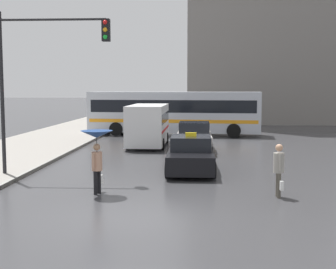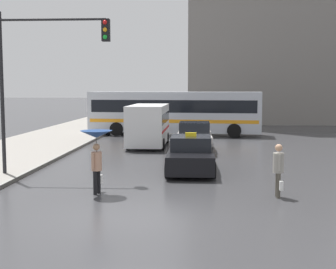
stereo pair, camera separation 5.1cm
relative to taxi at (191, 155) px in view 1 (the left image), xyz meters
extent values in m
plane|color=#38383A|center=(-1.39, -6.90, -0.65)|extent=(300.00, 300.00, 0.00)
cube|color=black|center=(0.00, -0.05, -0.14)|extent=(1.80, 4.18, 0.70)
cube|color=black|center=(0.00, 0.16, 0.49)|extent=(1.58, 1.88, 0.55)
cylinder|color=black|center=(0.85, -1.34, -0.35)|extent=(0.20, 0.60, 0.60)
cylinder|color=black|center=(-0.86, -1.34, -0.35)|extent=(0.20, 0.60, 0.60)
cylinder|color=black|center=(0.85, 1.25, -0.35)|extent=(0.20, 0.60, 0.60)
cylinder|color=black|center=(-0.86, 1.25, -0.35)|extent=(0.20, 0.60, 0.60)
cube|color=yellow|center=(0.00, -0.05, 0.85)|extent=(0.44, 0.16, 0.16)
cube|color=#B7B2AD|center=(0.11, 6.01, -0.10)|extent=(1.80, 4.15, 0.77)
cube|color=black|center=(0.11, 6.22, 0.59)|extent=(1.58, 1.87, 0.61)
cylinder|color=black|center=(0.96, 4.72, -0.35)|extent=(0.20, 0.60, 0.60)
cylinder|color=black|center=(-0.75, 4.72, -0.35)|extent=(0.20, 0.60, 0.60)
cylinder|color=black|center=(0.96, 7.29, -0.35)|extent=(0.20, 0.60, 0.60)
cylinder|color=black|center=(-0.75, 7.29, -0.35)|extent=(0.20, 0.60, 0.60)
cube|color=silver|center=(-2.55, 8.21, 0.62)|extent=(2.07, 5.31, 2.22)
cube|color=black|center=(-2.55, 8.21, 1.01)|extent=(2.08, 4.89, 0.57)
cube|color=red|center=(-2.55, 8.21, 0.35)|extent=(2.09, 5.10, 0.14)
cylinder|color=black|center=(-1.62, 6.61, -0.34)|extent=(0.21, 0.63, 0.63)
cylinder|color=black|center=(-3.52, 6.63, -0.34)|extent=(0.21, 0.63, 0.63)
cylinder|color=black|center=(-1.59, 9.78, -0.34)|extent=(0.21, 0.63, 0.63)
cylinder|color=black|center=(-3.49, 9.81, -0.34)|extent=(0.21, 0.63, 0.63)
cube|color=#B2B7C1|center=(-1.35, 14.69, 1.02)|extent=(12.33, 3.69, 2.82)
cube|color=black|center=(-1.35, 14.69, 1.44)|extent=(11.73, 3.65, 0.86)
cube|color=orange|center=(-1.35, 14.69, 0.43)|extent=(11.97, 3.68, 0.24)
cylinder|color=black|center=(3.00, 15.47, -0.17)|extent=(0.98, 0.37, 0.96)
cylinder|color=black|center=(2.76, 13.08, -0.17)|extent=(0.98, 0.37, 0.96)
cylinder|color=black|center=(-5.16, 16.27, -0.17)|extent=(0.98, 0.37, 0.96)
cylinder|color=black|center=(-5.39, 13.89, -0.17)|extent=(0.98, 0.37, 0.96)
cylinder|color=black|center=(-2.96, -4.27, -0.28)|extent=(0.15, 0.15, 0.75)
cylinder|color=black|center=(-2.89, -4.07, -0.28)|extent=(0.15, 0.15, 0.75)
cylinder|color=tan|center=(-2.92, -4.17, 0.39)|extent=(0.42, 0.42, 0.59)
sphere|color=#997051|center=(-2.92, -4.17, 0.85)|extent=(0.22, 0.22, 0.22)
cylinder|color=tan|center=(-2.99, -4.36, 0.44)|extent=(0.09, 0.09, 0.50)
cylinder|color=tan|center=(-2.85, -3.98, 0.44)|extent=(0.09, 0.09, 0.50)
cone|color=navy|center=(-2.92, -4.17, 1.25)|extent=(1.01, 1.01, 0.23)
cylinder|color=black|center=(-2.92, -4.17, 0.92)|extent=(0.02, 0.02, 0.66)
cube|color=white|center=(-2.88, -3.88, -0.24)|extent=(0.15, 0.20, 0.28)
cylinder|color=#4C473D|center=(2.73, -4.19, -0.27)|extent=(0.12, 0.12, 0.77)
cylinder|color=#4C473D|center=(2.73, -4.41, -0.27)|extent=(0.12, 0.12, 0.77)
cylinder|color=gray|center=(2.73, -4.30, 0.42)|extent=(0.33, 0.33, 0.61)
sphere|color=tan|center=(2.73, -4.30, 0.88)|extent=(0.22, 0.22, 0.22)
cylinder|color=gray|center=(2.73, -4.09, 0.46)|extent=(0.07, 0.07, 0.52)
cylinder|color=gray|center=(2.73, -4.50, 0.46)|extent=(0.07, 0.07, 0.52)
cube|color=white|center=(2.78, -4.58, -0.23)|extent=(0.10, 0.18, 0.28)
cylinder|color=black|center=(-7.02, -1.55, 2.41)|extent=(0.14, 0.14, 6.14)
cylinder|color=black|center=(-5.05, -1.55, 5.18)|extent=(3.94, 0.10, 0.10)
cube|color=black|center=(-3.08, -1.55, 4.78)|extent=(0.28, 0.28, 0.80)
sphere|color=red|center=(-3.08, -1.71, 5.04)|extent=(0.16, 0.16, 0.16)
sphere|color=orange|center=(-3.08, -1.71, 4.78)|extent=(0.16, 0.16, 0.16)
sphere|color=green|center=(-3.08, -1.71, 4.52)|extent=(0.16, 0.16, 0.16)
camera|label=1|loc=(0.18, -18.59, 2.69)|focal=50.00mm
camera|label=2|loc=(0.23, -18.59, 2.69)|focal=50.00mm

